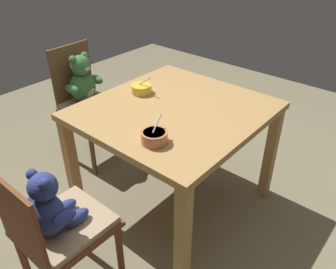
{
  "coord_description": "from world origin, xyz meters",
  "views": [
    {
      "loc": [
        -1.39,
        -1.13,
        1.68
      ],
      "look_at": [
        0.0,
        0.05,
        0.53
      ],
      "focal_mm": 36.32,
      "sensor_mm": 36.0,
      "label": 1
    }
  ],
  "objects_px": {
    "teddy_chair_near_left": "(55,222)",
    "porridge_bowl_yellow_far_center": "(141,89)",
    "teddy_chair_far_center": "(86,93)",
    "dining_table": "(174,123)",
    "porridge_bowl_terracotta_near_left": "(154,137)"
  },
  "relations": [
    {
      "from": "dining_table",
      "to": "teddy_chair_far_center",
      "type": "bearing_deg",
      "value": 90.35
    },
    {
      "from": "teddy_chair_near_left",
      "to": "porridge_bowl_yellow_far_center",
      "type": "relative_size",
      "value": 6.06
    },
    {
      "from": "dining_table",
      "to": "teddy_chair_near_left",
      "type": "distance_m",
      "value": 0.9
    },
    {
      "from": "dining_table",
      "to": "teddy_chair_near_left",
      "type": "bearing_deg",
      "value": -177.02
    },
    {
      "from": "teddy_chair_far_center",
      "to": "teddy_chair_near_left",
      "type": "distance_m",
      "value": 1.27
    },
    {
      "from": "dining_table",
      "to": "porridge_bowl_terracotta_near_left",
      "type": "xyz_separation_m",
      "value": [
        -0.35,
        -0.16,
        0.13
      ]
    },
    {
      "from": "porridge_bowl_yellow_far_center",
      "to": "teddy_chair_near_left",
      "type": "bearing_deg",
      "value": -159.57
    },
    {
      "from": "teddy_chair_near_left",
      "to": "porridge_bowl_yellow_far_center",
      "type": "bearing_deg",
      "value": 20.2
    },
    {
      "from": "teddy_chair_far_center",
      "to": "dining_table",
      "type": "bearing_deg",
      "value": -1.3
    },
    {
      "from": "teddy_chair_far_center",
      "to": "porridge_bowl_yellow_far_center",
      "type": "bearing_deg",
      "value": 1.26
    },
    {
      "from": "teddy_chair_far_center",
      "to": "porridge_bowl_yellow_far_center",
      "type": "height_order",
      "value": "teddy_chair_far_center"
    },
    {
      "from": "porridge_bowl_terracotta_near_left",
      "to": "dining_table",
      "type": "bearing_deg",
      "value": 24.42
    },
    {
      "from": "dining_table",
      "to": "teddy_chair_far_center",
      "type": "distance_m",
      "value": 0.87
    },
    {
      "from": "teddy_chair_near_left",
      "to": "dining_table",
      "type": "bearing_deg",
      "value": 2.75
    },
    {
      "from": "dining_table",
      "to": "porridge_bowl_terracotta_near_left",
      "type": "bearing_deg",
      "value": -155.58
    }
  ]
}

